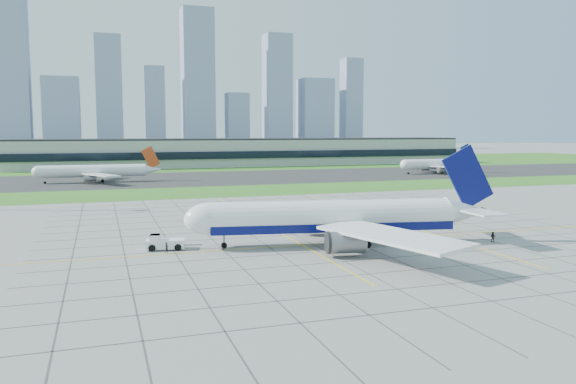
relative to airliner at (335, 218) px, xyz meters
name	(u,v)px	position (x,y,z in m)	size (l,w,h in m)	color
ground	(349,239)	(4.50, 3.69, -4.81)	(1400.00, 1400.00, 0.00)	#969691
grass_median	(236,191)	(4.50, 93.69, -4.79)	(700.00, 35.00, 0.04)	#396E1F
asphalt_taxiway	(207,178)	(4.50, 148.69, -4.78)	(700.00, 75.00, 0.04)	#383838
grass_far	(174,164)	(4.50, 258.69, -4.79)	(700.00, 145.00, 0.04)	#396E1F
apron_markings	(328,229)	(4.93, 14.78, -4.79)	(120.00, 130.00, 0.03)	#474744
terminal	(248,152)	(44.50, 233.56, 3.09)	(260.00, 43.00, 15.80)	#B7B7B2
city_skyline	(132,94)	(-4.21, 523.69, 54.28)	(523.00, 32.40, 160.00)	#8996B3
airliner	(335,218)	(0.00, 0.00, 0.00)	(55.49, 55.76, 17.58)	white
pushback_tug	(164,243)	(-29.01, 5.64, -3.65)	(9.48, 4.18, 2.60)	white
crew_near	(167,248)	(-28.88, 2.19, -3.88)	(0.68, 0.45, 1.86)	black
crew_far	(493,237)	(28.08, -7.02, -3.85)	(0.93, 0.73, 1.92)	black
distant_jet_1	(95,171)	(-40.76, 142.11, -0.32)	(45.60, 42.66, 14.08)	white
distant_jet_2	(436,164)	(112.25, 139.70, -0.32)	(37.37, 42.66, 14.08)	white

